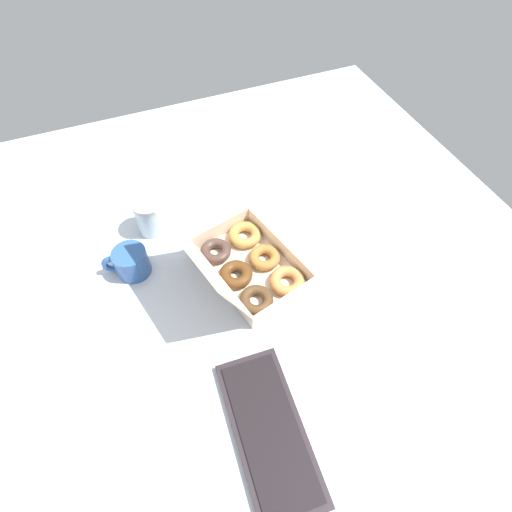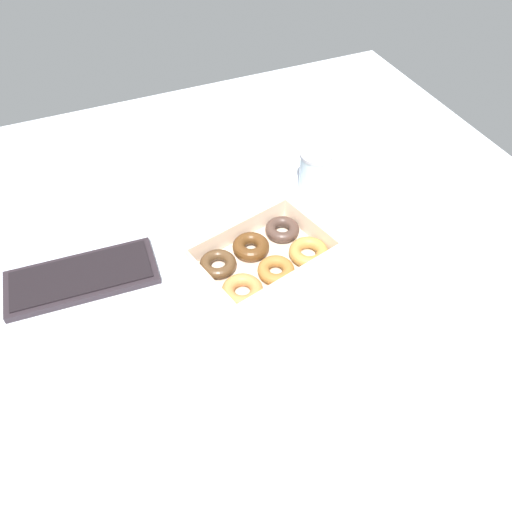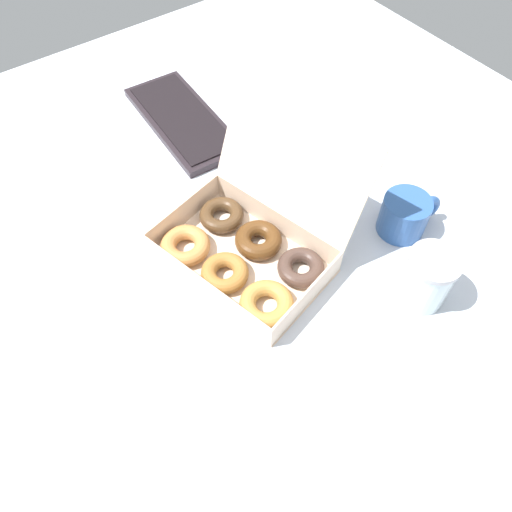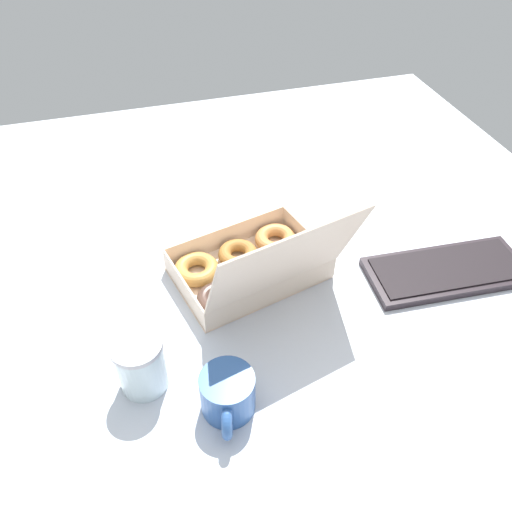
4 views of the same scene
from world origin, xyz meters
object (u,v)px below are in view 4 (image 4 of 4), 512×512
Objects in this scene: donut_box at (252,266)px; glass_jar at (141,364)px; coffee_mug at (228,395)px; keyboard at (447,271)px.

glass_jar is at bearing 38.52° from donut_box.
glass_jar is at bearing -34.38° from coffee_mug.
glass_jar is (68.62, 9.80, 4.83)cm from keyboard.
glass_jar is at bearing 8.12° from keyboard.
coffee_mug is at bearing 67.18° from donut_box.
donut_box is 33.50cm from glass_jar.
keyboard is 69.49cm from glass_jar.
coffee_mug is at bearing 145.62° from glass_jar.
donut_box is at bearing -14.54° from keyboard.
donut_box is 32.61cm from coffee_mug.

